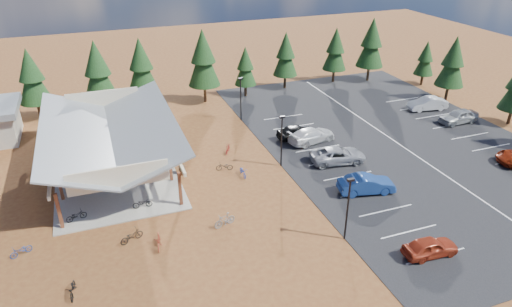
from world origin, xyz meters
name	(u,v)px	position (x,y,z in m)	size (l,w,h in m)	color
ground	(238,185)	(0.00, 0.00, 0.00)	(140.00, 140.00, 0.00)	brown
asphalt_lot	(393,140)	(18.50, 3.00, 0.02)	(27.00, 44.00, 0.04)	black
concrete_pad	(115,168)	(-10.00, 7.00, 0.05)	(10.60, 18.60, 0.10)	gray
bike_pavilion	(109,132)	(-10.00, 7.00, 3.82)	(11.65, 19.40, 4.97)	#502117
lamp_post_0	(348,205)	(5.00, -10.00, 2.98)	(0.50, 0.25, 5.14)	black
lamp_post_1	(282,138)	(5.00, 2.00, 2.98)	(0.50, 0.25, 5.14)	black
lamp_post_2	(241,96)	(5.00, 14.00, 2.98)	(0.50, 0.25, 5.14)	black
trash_bin_0	(182,170)	(-4.22, 3.68, 0.45)	(0.60, 0.60, 0.90)	#4F331C
trash_bin_1	(179,157)	(-3.94, 6.37, 0.45)	(0.60, 0.60, 0.90)	#4F331C
pine_1	(31,76)	(-17.21, 22.75, 5.15)	(3.62, 3.62, 8.43)	#382314
pine_2	(98,71)	(-10.01, 21.11, 5.55)	(3.90, 3.90, 9.08)	#382314
pine_3	(141,65)	(-4.91, 22.44, 5.29)	(3.72, 3.72, 8.66)	#382314
pine_4	(203,58)	(2.61, 21.40, 5.72)	(4.02, 4.02, 9.36)	#382314
pine_5	(245,66)	(8.22, 21.62, 4.06)	(2.86, 2.86, 6.65)	#382314
pine_6	(286,54)	(14.43, 22.81, 4.76)	(3.35, 3.35, 7.80)	#382314
pine_7	(335,49)	(22.12, 22.87, 4.77)	(3.35, 3.35, 7.81)	#382314
pine_8	(371,43)	(27.15, 21.63, 5.54)	(3.89, 3.89, 9.06)	#382314
pine_12	(453,62)	(32.25, 11.02, 5.12)	(3.60, 3.60, 8.38)	#382314
pine_13	(425,58)	(33.39, 17.36, 3.81)	(2.68, 2.68, 6.24)	#382314
bike_0	(76,216)	(-13.55, -0.80, 0.52)	(0.56, 1.60, 0.84)	black
bike_1	(104,182)	(-11.14, 3.77, 0.56)	(0.43, 1.54, 0.92)	#999BA2
bike_2	(93,158)	(-11.89, 8.94, 0.54)	(0.58, 1.67, 0.88)	navy
bike_3	(97,146)	(-11.37, 11.16, 0.64)	(0.51, 1.79, 1.08)	maroon
bike_4	(142,203)	(-8.46, -0.80, 0.52)	(0.55, 1.58, 0.83)	black
bike_5	(133,180)	(-8.75, 3.25, 0.56)	(0.44, 1.54, 0.93)	#979A9F
bike_6	(121,145)	(-9.06, 10.69, 0.60)	(0.66, 1.88, 0.99)	navy
bike_7	(129,141)	(-8.13, 11.48, 0.57)	(0.44, 1.55, 0.93)	maroon
bike_8	(73,289)	(-13.90, -9.07, 0.47)	(0.62, 1.79, 0.94)	black
bike_10	(21,251)	(-17.27, -3.78, 0.41)	(0.54, 1.56, 0.82)	navy
bike_11	(159,241)	(-8.06, -6.24, 0.54)	(0.51, 1.79, 1.08)	maroon
bike_12	(131,236)	(-9.81, -4.87, 0.48)	(0.63, 1.81, 0.95)	black
bike_13	(225,220)	(-2.87, -5.42, 0.55)	(0.52, 1.84, 1.11)	gray
bike_14	(243,172)	(0.95, 1.42, 0.44)	(0.59, 1.68, 0.88)	#142F98
bike_15	(228,149)	(1.01, 6.38, 0.44)	(0.41, 1.47, 0.88)	maroon
bike_16	(224,166)	(-0.35, 3.02, 0.41)	(0.55, 1.57, 0.83)	black
car_0	(430,247)	(9.63, -13.70, 0.72)	(1.60, 3.99, 1.36)	#9E3019
car_1	(366,184)	(9.96, -5.01, 0.84)	(1.70, 4.87, 1.60)	navy
car_2	(338,155)	(10.42, 0.69, 0.79)	(2.49, 5.40, 1.50)	#96979D
car_3	(312,135)	(10.08, 5.69, 0.81)	(2.16, 5.31, 1.54)	silver
car_4	(297,132)	(9.00, 7.03, 0.79)	(1.77, 4.40, 1.50)	black
car_8	(459,116)	(28.31, 4.39, 0.85)	(1.90, 4.73, 1.61)	#929699
car_9	(427,104)	(27.62, 9.00, 0.83)	(1.68, 4.81, 1.58)	silver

